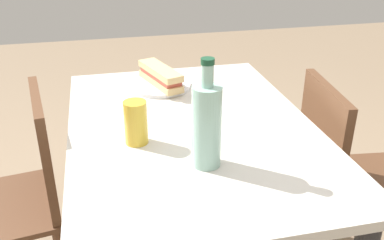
% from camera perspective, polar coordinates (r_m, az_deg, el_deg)
% --- Properties ---
extents(dining_table, '(1.13, 0.79, 0.77)m').
position_cam_1_polar(dining_table, '(1.46, 0.00, -5.13)').
color(dining_table, beige).
rests_on(dining_table, ground).
extents(chair_far, '(0.44, 0.44, 0.86)m').
position_cam_1_polar(chair_far, '(1.76, 19.10, -6.84)').
color(chair_far, brown).
rests_on(chair_far, ground).
extents(chair_near, '(0.46, 0.46, 0.86)m').
position_cam_1_polar(chair_near, '(1.68, -21.53, -9.02)').
color(chair_near, brown).
rests_on(chair_near, ground).
extents(plate_near, '(0.23, 0.23, 0.01)m').
position_cam_1_polar(plate_near, '(1.71, -4.14, 4.53)').
color(plate_near, white).
rests_on(plate_near, dining_table).
extents(baguette_sandwich_near, '(0.26, 0.14, 0.07)m').
position_cam_1_polar(baguette_sandwich_near, '(1.70, -4.19, 5.83)').
color(baguette_sandwich_near, '#DBB77A').
rests_on(baguette_sandwich_near, plate_near).
extents(knife_near, '(0.18, 0.06, 0.01)m').
position_cam_1_polar(knife_near, '(1.74, -2.76, 5.30)').
color(knife_near, silver).
rests_on(knife_near, plate_near).
extents(water_bottle, '(0.08, 0.08, 0.30)m').
position_cam_1_polar(water_bottle, '(1.14, 1.94, -0.58)').
color(water_bottle, '#99C6B7').
rests_on(water_bottle, dining_table).
extents(beer_glass, '(0.07, 0.07, 0.13)m').
position_cam_1_polar(beer_glass, '(1.28, -7.41, -0.34)').
color(beer_glass, gold).
rests_on(beer_glass, dining_table).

